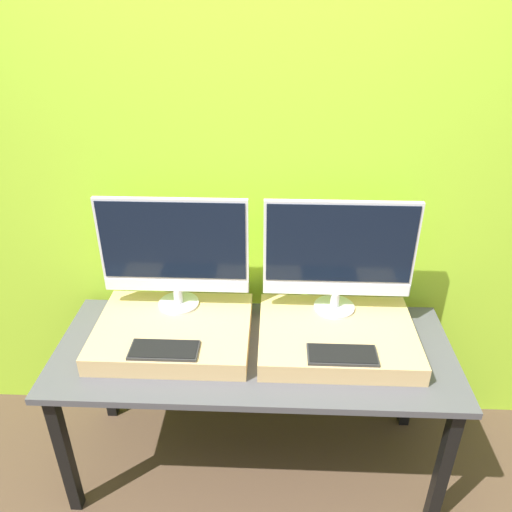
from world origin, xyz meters
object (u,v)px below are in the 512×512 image
at_px(keyboard_left, 164,350).
at_px(monitor_right, 339,253).
at_px(monitor_left, 174,250).
at_px(keyboard_right, 342,355).

distance_m(keyboard_left, monitor_right, 0.82).
distance_m(monitor_left, keyboard_right, 0.82).
height_order(monitor_left, keyboard_left, monitor_left).
relative_size(monitor_left, monitor_right, 1.00).
bearing_deg(monitor_left, keyboard_left, -90.00).
bearing_deg(keyboard_left, monitor_left, 90.00).
xyz_separation_m(monitor_left, keyboard_right, (0.70, -0.33, -0.28)).
bearing_deg(keyboard_right, monitor_right, 90.00).
bearing_deg(keyboard_left, monitor_right, 24.97).
height_order(monitor_left, monitor_right, same).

